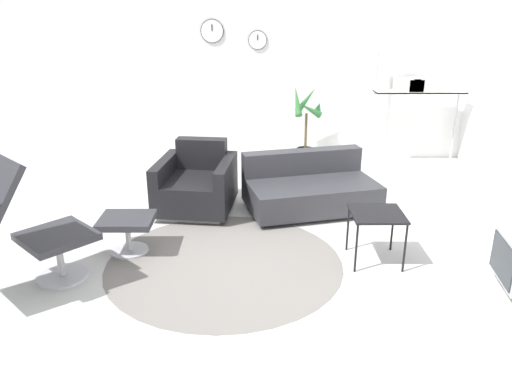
% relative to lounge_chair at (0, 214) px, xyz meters
% --- Properties ---
extents(ground_plane, '(12.00, 12.00, 0.00)m').
position_rel_lounge_chair_xyz_m(ground_plane, '(1.78, 0.74, -0.72)').
color(ground_plane, silver).
extents(wall_back, '(12.00, 0.09, 2.80)m').
position_rel_lounge_chair_xyz_m(wall_back, '(1.78, 4.02, 0.68)').
color(wall_back, white).
rests_on(wall_back, ground_plane).
extents(round_rug, '(2.17, 2.17, 0.01)m').
position_rel_lounge_chair_xyz_m(round_rug, '(1.67, 0.54, -0.71)').
color(round_rug, slate).
rests_on(round_rug, ground_plane).
extents(lounge_chair, '(1.16, 1.18, 1.23)m').
position_rel_lounge_chair_xyz_m(lounge_chair, '(0.00, 0.00, 0.00)').
color(lounge_chair, '#BCBCC1').
rests_on(lounge_chair, ground_plane).
extents(ottoman, '(0.50, 0.43, 0.36)m').
position_rel_lounge_chair_xyz_m(ottoman, '(0.74, 0.78, -0.45)').
color(ottoman, '#BCBCC1').
rests_on(ottoman, ground_plane).
extents(armchair_red, '(0.93, 1.00, 0.76)m').
position_rel_lounge_chair_xyz_m(armchair_red, '(1.28, 1.86, -0.43)').
color(armchair_red, silver).
rests_on(armchair_red, ground_plane).
extents(couch_low, '(1.61, 1.19, 0.63)m').
position_rel_lounge_chair_xyz_m(couch_low, '(2.58, 1.88, -0.49)').
color(couch_low, black).
rests_on(couch_low, ground_plane).
extents(side_table, '(0.47, 0.47, 0.48)m').
position_rel_lounge_chair_xyz_m(side_table, '(3.06, 0.60, -0.29)').
color(side_table, black).
rests_on(side_table, ground_plane).
extents(potted_plant, '(0.44, 0.42, 1.16)m').
position_rel_lounge_chair_xyz_m(potted_plant, '(2.70, 3.63, -0.21)').
color(potted_plant, '#333338').
rests_on(potted_plant, ground_plane).
extents(shelf_unit, '(1.30, 0.28, 1.62)m').
position_rel_lounge_chair_xyz_m(shelf_unit, '(4.33, 3.73, 0.41)').
color(shelf_unit, '#BCBCC1').
rests_on(shelf_unit, ground_plane).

